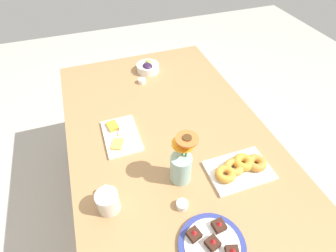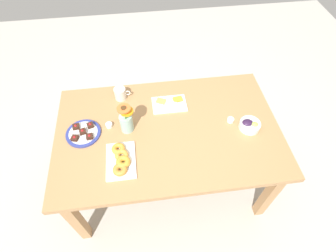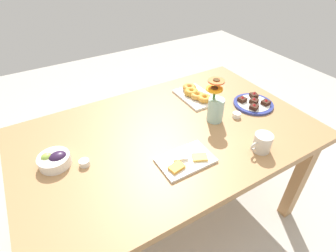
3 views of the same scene
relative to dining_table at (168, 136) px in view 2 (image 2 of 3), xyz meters
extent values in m
plane|color=#B7B2A8|center=(0.00, 0.00, -0.65)|extent=(6.00, 6.00, 0.00)
cube|color=#A87A4C|center=(0.00, 0.00, 0.07)|extent=(1.60, 1.00, 0.04)
cube|color=#A87A4C|center=(-0.72, -0.42, -0.30)|extent=(0.07, 0.07, 0.70)
cube|color=#A87A4C|center=(0.72, -0.42, -0.30)|extent=(0.07, 0.07, 0.70)
cube|color=#A87A4C|center=(-0.72, 0.42, -0.30)|extent=(0.07, 0.07, 0.70)
cube|color=#A87A4C|center=(0.72, 0.42, -0.30)|extent=(0.07, 0.07, 0.70)
cylinder|color=beige|center=(-0.33, 0.36, 0.13)|extent=(0.09, 0.09, 0.09)
cylinder|color=brown|center=(-0.33, 0.36, 0.17)|extent=(0.08, 0.08, 0.00)
torus|color=beige|center=(-0.27, 0.36, 0.13)|extent=(0.05, 0.01, 0.05)
cylinder|color=white|center=(0.58, -0.06, 0.11)|extent=(0.15, 0.15, 0.05)
ellipsoid|color=#2D1938|center=(0.56, -0.05, 0.13)|extent=(0.08, 0.07, 0.04)
ellipsoid|color=#9EC14C|center=(0.60, -0.07, 0.13)|extent=(0.05, 0.04, 0.04)
cube|color=white|center=(0.04, 0.23, 0.09)|extent=(0.26, 0.17, 0.01)
cube|color=#EFB74C|center=(-0.02, 0.26, 0.11)|extent=(0.08, 0.08, 0.01)
cube|color=white|center=(0.06, 0.21, 0.11)|extent=(0.08, 0.07, 0.02)
cube|color=orange|center=(0.11, 0.26, 0.11)|extent=(0.08, 0.06, 0.02)
cube|color=white|center=(-0.34, -0.22, 0.09)|extent=(0.19, 0.28, 0.01)
torus|color=#CA8233|center=(-0.34, -0.30, 0.12)|extent=(0.13, 0.13, 0.04)
torus|color=gold|center=(-0.32, -0.24, 0.12)|extent=(0.12, 0.12, 0.04)
torus|color=gold|center=(-0.33, -0.19, 0.12)|extent=(0.10, 0.10, 0.03)
torus|color=gold|center=(-0.35, -0.14, 0.12)|extent=(0.12, 0.12, 0.03)
cylinder|color=white|center=(-0.42, 0.08, 0.10)|extent=(0.05, 0.05, 0.03)
cylinder|color=#C68923|center=(-0.42, 0.08, 0.11)|extent=(0.04, 0.04, 0.01)
cylinder|color=white|center=(0.46, 0.01, 0.10)|extent=(0.05, 0.05, 0.03)
cylinder|color=maroon|center=(0.46, 0.01, 0.11)|extent=(0.04, 0.04, 0.01)
cylinder|color=navy|center=(-0.60, 0.04, 0.09)|extent=(0.24, 0.24, 0.01)
cylinder|color=white|center=(-0.60, 0.04, 0.09)|extent=(0.20, 0.20, 0.01)
cube|color=#381E14|center=(-0.65, 0.09, 0.11)|extent=(0.05, 0.05, 0.02)
cone|color=red|center=(-0.65, 0.09, 0.13)|extent=(0.02, 0.02, 0.01)
cube|color=#381E14|center=(-0.55, 0.09, 0.11)|extent=(0.05, 0.05, 0.02)
cone|color=red|center=(-0.55, 0.09, 0.13)|extent=(0.02, 0.02, 0.01)
cube|color=#381E14|center=(-0.65, -0.01, 0.11)|extent=(0.05, 0.05, 0.02)
cone|color=red|center=(-0.65, -0.01, 0.13)|extent=(0.02, 0.02, 0.01)
cube|color=#381E14|center=(-0.55, -0.01, 0.11)|extent=(0.05, 0.05, 0.02)
cone|color=red|center=(-0.55, -0.01, 0.13)|extent=(0.02, 0.02, 0.01)
cube|color=#381E14|center=(-0.60, 0.04, 0.11)|extent=(0.06, 0.06, 0.02)
cone|color=red|center=(-0.60, 0.04, 0.13)|extent=(0.02, 0.02, 0.01)
cylinder|color=#99C1B7|center=(-0.29, 0.04, 0.15)|extent=(0.09, 0.09, 0.14)
cylinder|color=#3D702D|center=(-0.28, 0.02, 0.27)|extent=(0.01, 0.01, 0.10)
cylinder|color=orange|center=(-0.28, 0.02, 0.33)|extent=(0.09, 0.09, 0.01)
cylinder|color=#472D14|center=(-0.28, 0.02, 0.33)|extent=(0.04, 0.04, 0.01)
cylinder|color=#3D702D|center=(-0.27, 0.03, 0.25)|extent=(0.01, 0.01, 0.06)
cylinder|color=orange|center=(-0.27, 0.03, 0.29)|extent=(0.09, 0.09, 0.01)
cylinder|color=#472D14|center=(-0.27, 0.03, 0.29)|extent=(0.04, 0.04, 0.01)
camera|label=1|loc=(-0.89, 0.31, 1.05)|focal=28.00mm
camera|label=2|loc=(-0.15, -1.12, 1.58)|focal=28.00mm
camera|label=3|loc=(0.57, 0.96, 0.98)|focal=28.00mm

